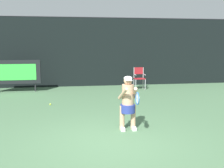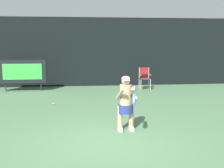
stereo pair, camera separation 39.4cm
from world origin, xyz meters
TOP-DOWN VIEW (x-y plane):
  - ground at (0.00, -0.19)m, footprint 18.00×22.00m
  - backdrop_screen at (0.00, 8.50)m, footprint 18.00×0.12m
  - scoreboard at (-3.38, 7.17)m, footprint 2.20×0.21m
  - umpire_chair at (2.52, 7.07)m, footprint 0.52×0.44m
  - water_bottle at (1.93, 6.66)m, footprint 0.07×0.07m
  - tennis_player at (0.57, 0.85)m, footprint 0.53×0.60m
  - tennis_racket at (0.68, 0.33)m, footprint 0.03×0.60m
  - tennis_ball_loose at (-1.65, 4.09)m, footprint 0.07×0.07m

SIDE VIEW (x-z plane):
  - ground at x=0.00m, z-range -0.02..0.00m
  - tennis_ball_loose at x=-1.65m, z-range 0.00..0.07m
  - water_bottle at x=1.93m, z-range -0.01..0.26m
  - umpire_chair at x=2.52m, z-range 0.08..1.16m
  - tennis_player at x=0.57m, z-range 0.05..1.48m
  - scoreboard at x=-3.38m, z-range 0.20..1.70m
  - tennis_racket at x=0.68m, z-range 0.79..1.11m
  - backdrop_screen at x=0.00m, z-range -0.02..3.64m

